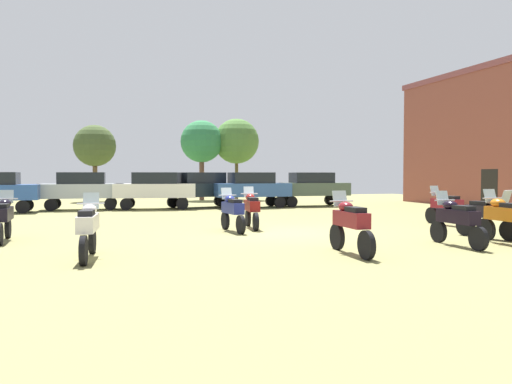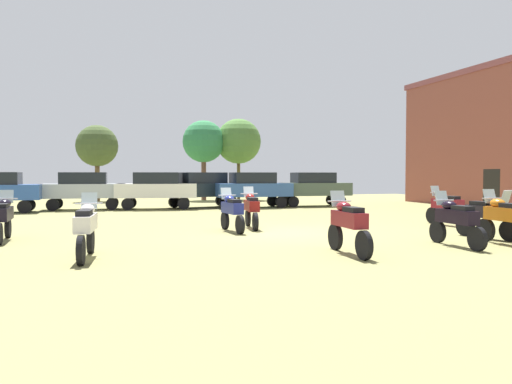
# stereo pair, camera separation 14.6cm
# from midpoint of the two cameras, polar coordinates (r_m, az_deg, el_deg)

# --- Properties ---
(ground_plane) EXTENTS (44.00, 52.00, 0.02)m
(ground_plane) POSITION_cam_midpoint_polar(r_m,az_deg,el_deg) (16.20, 2.01, -4.69)
(ground_plane) COLOR olive
(motorcycle_1) EXTENTS (0.62, 2.23, 1.46)m
(motorcycle_1) POSITION_cam_midpoint_polar(r_m,az_deg,el_deg) (19.49, 21.00, -1.53)
(motorcycle_1) COLOR black
(motorcycle_1) RESTS_ON ground
(motorcycle_2) EXTENTS (0.62, 2.11, 1.48)m
(motorcycle_2) POSITION_cam_midpoint_polar(r_m,az_deg,el_deg) (14.82, 26.63, -2.68)
(motorcycle_2) COLOR black
(motorcycle_2) RESTS_ON ground
(motorcycle_5) EXTENTS (0.62, 2.18, 1.49)m
(motorcycle_5) POSITION_cam_midpoint_polar(r_m,az_deg,el_deg) (11.82, 10.56, -3.62)
(motorcycle_5) COLOR black
(motorcycle_5) RESTS_ON ground
(motorcycle_6) EXTENTS (0.65, 2.16, 1.45)m
(motorcycle_6) POSITION_cam_midpoint_polar(r_m,az_deg,el_deg) (17.18, -0.76, -1.88)
(motorcycle_6) COLOR black
(motorcycle_6) RESTS_ON ground
(motorcycle_7) EXTENTS (0.62, 2.22, 1.47)m
(motorcycle_7) POSITION_cam_midpoint_polar(r_m,az_deg,el_deg) (11.64, -19.24, -3.84)
(motorcycle_7) COLOR black
(motorcycle_7) RESTS_ON ground
(motorcycle_8) EXTENTS (0.71, 2.05, 1.45)m
(motorcycle_8) POSITION_cam_midpoint_polar(r_m,az_deg,el_deg) (15.98, 25.08, -2.39)
(motorcycle_8) COLOR black
(motorcycle_8) RESTS_ON ground
(motorcycle_10) EXTENTS (0.62, 2.12, 1.44)m
(motorcycle_10) POSITION_cam_midpoint_polar(r_m,az_deg,el_deg) (16.25, -3.02, -2.13)
(motorcycle_10) COLOR black
(motorcycle_10) RESTS_ON ground
(motorcycle_12) EXTENTS (0.62, 2.22, 1.44)m
(motorcycle_12) POSITION_cam_midpoint_polar(r_m,az_deg,el_deg) (15.58, -27.46, -2.54)
(motorcycle_12) COLOR black
(motorcycle_12) RESTS_ON ground
(motorcycle_13) EXTENTS (0.62, 2.18, 1.44)m
(motorcycle_13) POSITION_cam_midpoint_polar(r_m,az_deg,el_deg) (13.92, 21.99, -2.97)
(motorcycle_13) COLOR black
(motorcycle_13) RESTS_ON ground
(car_1) EXTENTS (4.43, 2.13, 2.00)m
(car_1) POSITION_cam_midpoint_polar(r_m,az_deg,el_deg) (29.44, 6.31, 0.64)
(car_1) COLOR black
(car_1) RESTS_ON ground
(car_2) EXTENTS (4.54, 2.50, 2.00)m
(car_2) POSITION_cam_midpoint_polar(r_m,az_deg,el_deg) (27.27, -11.77, 0.50)
(car_2) COLOR black
(car_2) RESTS_ON ground
(car_3) EXTENTS (4.31, 1.82, 2.00)m
(car_3) POSITION_cam_midpoint_polar(r_m,az_deg,el_deg) (27.89, -0.71, 0.58)
(car_3) COLOR black
(car_3) RESTS_ON ground
(car_5) EXTENTS (4.40, 2.06, 2.00)m
(car_5) POSITION_cam_midpoint_polar(r_m,az_deg,el_deg) (27.82, -19.68, 0.45)
(car_5) COLOR black
(car_5) RESTS_ON ground
(car_6) EXTENTS (4.57, 2.63, 2.00)m
(car_6) POSITION_cam_midpoint_polar(r_m,az_deg,el_deg) (28.11, -6.49, 0.58)
(car_6) COLOR black
(car_6) RESTS_ON ground
(tree_2) EXTENTS (3.10, 3.10, 5.87)m
(tree_2) POSITION_cam_midpoint_polar(r_m,az_deg,el_deg) (36.57, -6.45, 5.79)
(tree_2) COLOR brown
(tree_2) RESTS_ON ground
(tree_3) EXTENTS (2.92, 2.92, 5.37)m
(tree_3) POSITION_cam_midpoint_polar(r_m,az_deg,el_deg) (36.51, -18.32, 5.08)
(tree_3) COLOR brown
(tree_3) RESTS_ON ground
(tree_5) EXTENTS (3.38, 3.38, 6.07)m
(tree_5) POSITION_cam_midpoint_polar(r_m,az_deg,el_deg) (37.17, -2.39, 5.88)
(tree_5) COLOR brown
(tree_5) RESTS_ON ground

